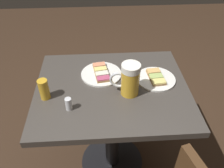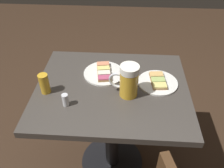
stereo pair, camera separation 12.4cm
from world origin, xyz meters
name	(u,v)px [view 2 (the right image)]	position (x,y,z in m)	size (l,w,h in m)	color
ground_plane	(112,161)	(0.00, 0.00, 0.00)	(6.00, 6.00, 0.00)	#382619
cafe_table	(112,107)	(0.00, 0.00, 0.56)	(0.82, 0.68, 0.72)	black
plate_near	(104,73)	(-0.05, 0.11, 0.73)	(0.23, 0.23, 0.03)	white
plate_far	(158,82)	(0.25, 0.05, 0.73)	(0.22, 0.22, 0.03)	white
beer_mug	(128,81)	(0.08, -0.05, 0.81)	(0.15, 0.09, 0.18)	gold
beer_glass_small	(44,84)	(-0.34, -0.06, 0.77)	(0.05, 0.05, 0.11)	gold
salt_shaker	(65,100)	(-0.22, -0.15, 0.75)	(0.03, 0.03, 0.07)	silver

